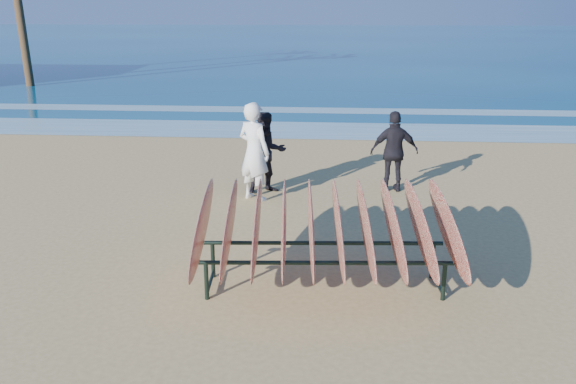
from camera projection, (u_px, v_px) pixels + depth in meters
name	position (u px, v px, depth m)	size (l,w,h in m)	color
ground	(284.00, 275.00, 8.33)	(120.00, 120.00, 0.00)	tan
ocean	(329.00, 41.00, 60.71)	(160.00, 160.00, 0.00)	navy
foam_near	(312.00, 130.00, 17.85)	(160.00, 160.00, 0.00)	white
foam_far	(316.00, 110.00, 21.18)	(160.00, 160.00, 0.00)	white
surfboard_rack	(325.00, 227.00, 7.71)	(3.32, 2.65, 1.36)	black
person_white	(254.00, 152.00, 11.31)	(0.67, 0.44, 1.85)	white
person_dark_a	(267.00, 153.00, 11.78)	(0.77, 0.60, 1.59)	black
person_dark_b	(394.00, 152.00, 11.87)	(0.93, 0.39, 1.59)	black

